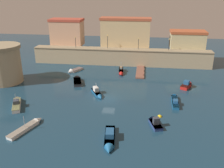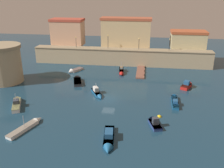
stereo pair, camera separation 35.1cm
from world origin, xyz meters
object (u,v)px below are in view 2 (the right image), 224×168
Objects in this scene: fortress_tower at (3,63)px; quay_lamp_1 at (108,40)px; moored_boat_3 at (77,80)px; mooring_buoy_0 at (159,117)px; moored_boat_5 at (109,139)px; quay_lamp_0 at (76,40)px; moored_boat_4 at (187,85)px; moored_boat_1 at (97,93)px; moored_boat_2 at (17,103)px; moored_boat_6 at (74,71)px; moored_boat_8 at (154,122)px; moored_boat_0 at (28,126)px; quay_lamp_3 at (170,43)px; quay_lamp_2 at (139,42)px; moored_boat_7 at (121,71)px; moored_boat_9 at (175,100)px.

fortress_tower is 28.46m from quay_lamp_1.
moored_boat_3 reaches higher than mooring_buoy_0.
quay_lamp_1 is 0.55× the size of moored_boat_5.
fortress_tower is at bearing -125.27° from quay_lamp_0.
moored_boat_4 is 27.70m from moored_boat_5.
moored_boat_1 is at bearing 136.43° from moored_boat_4.
fortress_tower is at bearing 119.19° from moored_boat_4.
moored_boat_2 reaches higher than moored_boat_6.
moored_boat_0 is at bearing 84.25° from moored_boat_8.
moored_boat_2 reaches higher than moored_boat_0.
quay_lamp_3 is 4.32× the size of mooring_buoy_0.
mooring_buoy_0 is (18.77, -14.97, -0.37)m from moored_boat_3.
moored_boat_1 is 14.87m from mooring_buoy_0.
quay_lamp_3 is at bearing 158.46° from moored_boat_5.
moored_boat_3 is (-13.78, -15.64, -6.48)m from quay_lamp_2.
quay_lamp_1 is 0.67× the size of moored_boat_7.
moored_boat_6 is (-16.76, -8.14, -6.59)m from quay_lamp_2.
moored_boat_8 is (17.78, -17.67, 0.04)m from moored_boat_3.
quay_lamp_1 is (21.99, 17.86, 2.74)m from fortress_tower.
moored_boat_8 is (8.06, -25.62, -0.07)m from moored_boat_7.
quay_lamp_3 is 0.45× the size of moored_boat_0.
moored_boat_8 is at bearing -56.40° from quay_lamp_0.
moored_boat_2 is (-14.32, -6.86, 0.03)m from moored_boat_1.
fortress_tower is at bearing -130.20° from moored_boat_1.
moored_boat_7 reaches higher than moored_boat_1.
quay_lamp_3 is 27.25m from moored_boat_6.
quay_lamp_2 is at bearing 62.93° from moored_boat_4.
moored_boat_2 is (-21.91, -29.56, -6.39)m from quay_lamp_2.
moored_boat_0 is (-7.33, -37.17, -6.94)m from quay_lamp_1.
fortress_tower is 22.00m from quay_lamp_0.
moored_boat_6 is at bearing -37.45° from moored_boat_2.
moored_boat_0 is 1.02× the size of moored_boat_5.
moored_boat_5 is (4.98, -16.61, -0.03)m from moored_boat_1.
moored_boat_4 reaches higher than moored_boat_6.
quay_lamp_2 is 0.99× the size of quay_lamp_3.
fortress_tower is 38.26m from moored_boat_8.
moored_boat_4 is at bearing -106.97° from moored_boat_3.
moored_boat_0 is (-24.50, -37.17, -6.58)m from quay_lamp_3.
mooring_buoy_0 is (-6.66, -15.04, -0.55)m from moored_boat_4.
moored_boat_1 is at bearing 147.86° from mooring_buoy_0.
quay_lamp_1 reaches higher than moored_boat_3.
moored_boat_1 is 17.34m from moored_boat_5.
moored_boat_6 is at bearing 58.94° from moored_boat_9.
moored_boat_4 is at bearing 103.84° from moored_boat_6.
quay_lamp_1 is at bearing -180.00° from quay_lamp_2.
fortress_tower is 1.76× the size of moored_boat_6.
moored_boat_2 reaches higher than moored_boat_4.
moored_boat_1 is at bearing -125.15° from quay_lamp_3.
quay_lamp_0 is 0.58× the size of moored_boat_1.
fortress_tower is 43.10m from quay_lamp_3.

